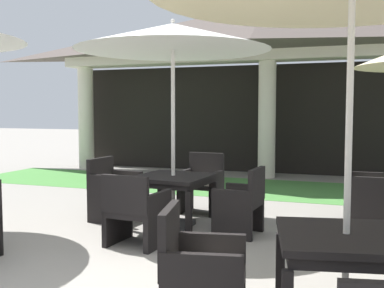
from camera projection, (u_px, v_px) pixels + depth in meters
The scene contains 11 objects.
background_pavilion at pixel (269, 42), 10.93m from camera, with size 11.13×2.78×4.10m.
lawn_strip at pixel (252, 188), 9.57m from camera, with size 12.93×2.49×0.01m, color #47843D.
patio_table_near_foreground at pixel (346, 248), 3.19m from camera, with size 1.08×1.08×0.76m.
patio_chair_near_foreground_west at pixel (200, 275), 3.35m from camera, with size 0.68×0.68×0.91m.
patio_table_mid_left at pixel (173, 182), 6.34m from camera, with size 1.03×1.03×0.71m.
patio_umbrella_mid_left at pixel (173, 39), 6.20m from camera, with size 2.63×2.63×2.83m.
patio_chair_mid_left_east at pixel (241, 204), 5.95m from camera, with size 0.58×0.62×0.88m.
patio_chair_mid_left_south at pixel (136, 212), 5.46m from camera, with size 0.67×0.64×0.87m.
patio_chair_mid_left_north at pixel (202, 185), 7.25m from camera, with size 0.64×0.55×0.93m.
patio_chair_mid_left_west at pixel (113, 191), 6.76m from camera, with size 0.63×0.66×0.90m.
patio_chair_far_back_west at pixel (361, 192), 6.70m from camera, with size 0.55×0.61×0.88m.
Camera 1 is at (2.00, -3.29, 1.61)m, focal length 43.30 mm.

